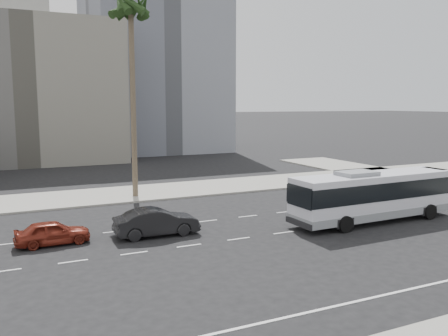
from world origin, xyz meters
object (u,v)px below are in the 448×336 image
city_bus (374,194)px  car_b (53,233)px  car_a (157,222)px  palm_near (131,12)px

city_bus → car_b: 19.66m
car_a → car_b: car_a is taller
city_bus → car_a: size_ratio=2.43×
city_bus → palm_near: (-11.94, 14.20, 12.77)m
city_bus → car_a: city_bus is taller
car_a → car_b: 5.66m
city_bus → car_a: (-13.69, 2.80, -0.97)m
palm_near → city_bus: bearing=-50.0°
city_bus → car_b: (-19.31, 3.52, -1.10)m
city_bus → palm_near: palm_near is taller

